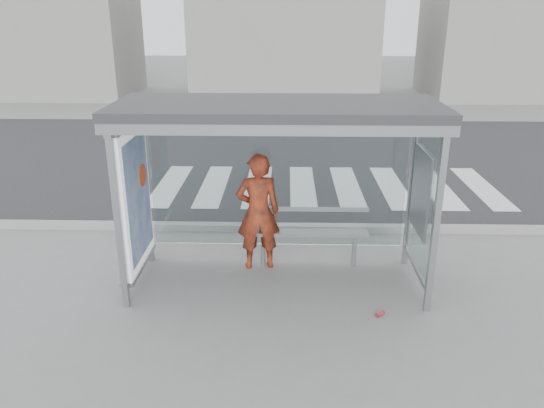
{
  "coord_description": "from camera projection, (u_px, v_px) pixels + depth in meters",
  "views": [
    {
      "loc": [
        0.12,
        -6.86,
        3.75
      ],
      "look_at": [
        -0.07,
        0.2,
        1.15
      ],
      "focal_mm": 35.0,
      "sensor_mm": 36.0,
      "label": 1
    }
  ],
  "objects": [
    {
      "name": "building_center",
      "position": [
        284.0,
        39.0,
        23.75
      ],
      "size": [
        8.0,
        5.0,
        5.0
      ],
      "primitive_type": "cube",
      "color": "gray",
      "rests_on": "ground"
    },
    {
      "name": "building_right",
      "position": [
        490.0,
        15.0,
        23.18
      ],
      "size": [
        5.0,
        5.0,
        7.0
      ],
      "primitive_type": "cube",
      "color": "gray",
      "rests_on": "ground"
    },
    {
      "name": "curb",
      "position": [
        279.0,
        227.0,
        9.54
      ],
      "size": [
        30.0,
        0.18,
        0.12
      ],
      "primitive_type": "cube",
      "color": "gray",
      "rests_on": "ground"
    },
    {
      "name": "building_left",
      "position": [
        62.0,
        27.0,
        23.82
      ],
      "size": [
        6.0,
        5.0,
        6.0
      ],
      "primitive_type": "cube",
      "color": "gray",
      "rests_on": "ground"
    },
    {
      "name": "bench",
      "position": [
        309.0,
        232.0,
        8.08
      ],
      "size": [
        1.8,
        0.22,
        0.93
      ],
      "color": "gray",
      "rests_on": "ground"
    },
    {
      "name": "ground",
      "position": [
        277.0,
        283.0,
        7.73
      ],
      "size": [
        80.0,
        80.0,
        0.0
      ],
      "primitive_type": "plane",
      "color": "slate",
      "rests_on": "ground"
    },
    {
      "name": "soda_can",
      "position": [
        380.0,
        314.0,
        6.88
      ],
      "size": [
        0.14,
        0.14,
        0.07
      ],
      "primitive_type": "cylinder",
      "rotation": [
        0.0,
        1.57,
        0.81
      ],
      "color": "#DE414C",
      "rests_on": "ground"
    },
    {
      "name": "road",
      "position": [
        281.0,
        157.0,
        14.3
      ],
      "size": [
        30.0,
        10.0,
        0.01
      ],
      "primitive_type": "cube",
      "color": "#242426",
      "rests_on": "ground"
    },
    {
      "name": "crosswalk",
      "position": [
        325.0,
        186.0,
        11.93
      ],
      "size": [
        7.55,
        3.0,
        0.0
      ],
      "color": "silver",
      "rests_on": "ground"
    },
    {
      "name": "person",
      "position": [
        258.0,
        212.0,
        7.92
      ],
      "size": [
        0.72,
        0.53,
        1.8
      ],
      "primitive_type": "imported",
      "rotation": [
        0.0,
        0.0,
        3.29
      ],
      "color": "orange",
      "rests_on": "ground"
    },
    {
      "name": "bus_shelter",
      "position": [
        250.0,
        149.0,
        7.11
      ],
      "size": [
        4.25,
        1.65,
        2.62
      ],
      "color": "gray",
      "rests_on": "ground"
    }
  ]
}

